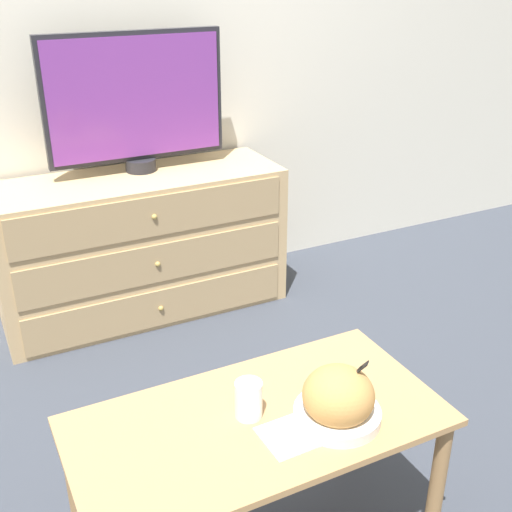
# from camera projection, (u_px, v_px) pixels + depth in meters

# --- Properties ---
(ground_plane) EXTENTS (12.00, 12.00, 0.00)m
(ground_plane) POSITION_uv_depth(u_px,v_px,m) (151.00, 282.00, 3.47)
(ground_plane) COLOR #383D47
(wall_back) EXTENTS (12.00, 0.05, 2.60)m
(wall_back) POSITION_uv_depth(u_px,v_px,m) (129.00, 28.00, 2.93)
(wall_back) COLOR silver
(wall_back) RESTS_ON ground_plane
(dresser) EXTENTS (1.34, 0.47, 0.68)m
(dresser) POSITION_uv_depth(u_px,v_px,m) (142.00, 245.00, 3.07)
(dresser) COLOR tan
(dresser) RESTS_ON ground_plane
(tv) EXTENTS (0.82, 0.14, 0.62)m
(tv) POSITION_uv_depth(u_px,v_px,m) (135.00, 100.00, 2.87)
(tv) COLOR #232328
(tv) RESTS_ON dresser
(coffee_table) EXTENTS (0.99, 0.51, 0.49)m
(coffee_table) POSITION_uv_depth(u_px,v_px,m) (258.00, 440.00, 1.73)
(coffee_table) COLOR tan
(coffee_table) RESTS_ON ground_plane
(takeout_bowl) EXTENTS (0.23, 0.23, 0.18)m
(takeout_bowl) POSITION_uv_depth(u_px,v_px,m) (338.00, 400.00, 1.67)
(takeout_bowl) COLOR silver
(takeout_bowl) RESTS_ON coffee_table
(drink_cup) EXTENTS (0.07, 0.07, 0.10)m
(drink_cup) POSITION_uv_depth(u_px,v_px,m) (249.00, 401.00, 1.69)
(drink_cup) COLOR beige
(drink_cup) RESTS_ON coffee_table
(napkin) EXTENTS (0.14, 0.14, 0.00)m
(napkin) POSITION_uv_depth(u_px,v_px,m) (289.00, 436.00, 1.63)
(napkin) COLOR white
(napkin) RESTS_ON coffee_table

